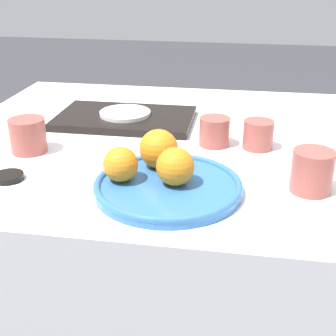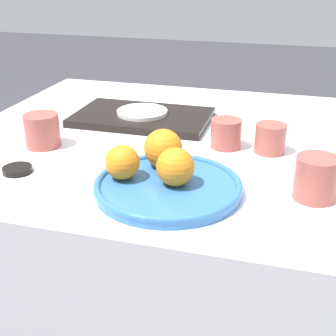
# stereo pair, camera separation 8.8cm
# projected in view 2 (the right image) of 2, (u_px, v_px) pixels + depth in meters

# --- Properties ---
(table) EXTENTS (1.27, 0.95, 0.77)m
(table) POSITION_uv_depth(u_px,v_px,m) (207.00, 269.00, 1.31)
(table) COLOR white
(table) RESTS_ON ground_plane
(fruit_platter) EXTENTS (0.29, 0.29, 0.02)m
(fruit_platter) POSITION_uv_depth(u_px,v_px,m) (168.00, 186.00, 0.89)
(fruit_platter) COLOR #336BAD
(fruit_platter) RESTS_ON table
(orange_0) EXTENTS (0.08, 0.08, 0.08)m
(orange_0) POSITION_uv_depth(u_px,v_px,m) (163.00, 148.00, 0.95)
(orange_0) COLOR orange
(orange_0) RESTS_ON fruit_platter
(orange_1) EXTENTS (0.07, 0.07, 0.07)m
(orange_1) POSITION_uv_depth(u_px,v_px,m) (175.00, 167.00, 0.88)
(orange_1) COLOR orange
(orange_1) RESTS_ON fruit_platter
(orange_2) EXTENTS (0.07, 0.07, 0.07)m
(orange_2) POSITION_uv_depth(u_px,v_px,m) (122.00, 162.00, 0.90)
(orange_2) COLOR orange
(orange_2) RESTS_ON fruit_platter
(serving_tray) EXTENTS (0.37, 0.23, 0.02)m
(serving_tray) POSITION_uv_depth(u_px,v_px,m) (142.00, 117.00, 1.28)
(serving_tray) COLOR black
(serving_tray) RESTS_ON table
(side_plate) EXTENTS (0.14, 0.14, 0.01)m
(side_plate) POSITION_uv_depth(u_px,v_px,m) (142.00, 112.00, 1.27)
(side_plate) COLOR white
(side_plate) RESTS_ON serving_tray
(cup_0) EXTENTS (0.07, 0.07, 0.07)m
(cup_0) POSITION_uv_depth(u_px,v_px,m) (270.00, 138.00, 1.07)
(cup_0) COLOR #9E4C42
(cup_0) RESTS_ON table
(cup_1) EXTENTS (0.08, 0.08, 0.08)m
(cup_1) POSITION_uv_depth(u_px,v_px,m) (316.00, 178.00, 0.86)
(cup_1) COLOR #9E4C42
(cup_1) RESTS_ON table
(cup_2) EXTENTS (0.07, 0.07, 0.07)m
(cup_2) POSITION_uv_depth(u_px,v_px,m) (226.00, 134.00, 1.09)
(cup_2) COLOR #9E4C42
(cup_2) RESTS_ON table
(cup_3) EXTENTS (0.08, 0.08, 0.08)m
(cup_3) POSITION_uv_depth(u_px,v_px,m) (42.00, 130.00, 1.10)
(cup_3) COLOR #9E4C42
(cup_3) RESTS_ON table
(soy_dish) EXTENTS (0.06, 0.06, 0.01)m
(soy_dish) POSITION_uv_depth(u_px,v_px,m) (17.00, 170.00, 0.98)
(soy_dish) COLOR black
(soy_dish) RESTS_ON table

